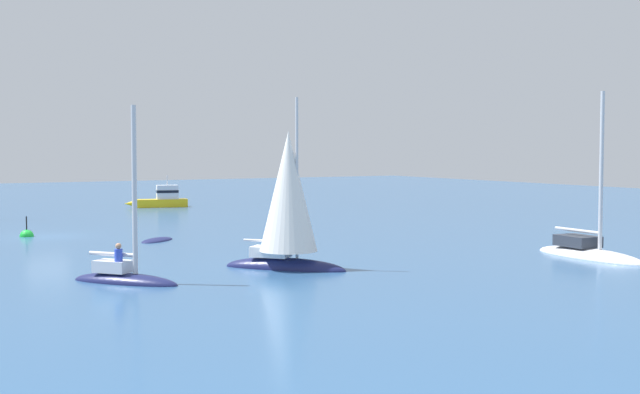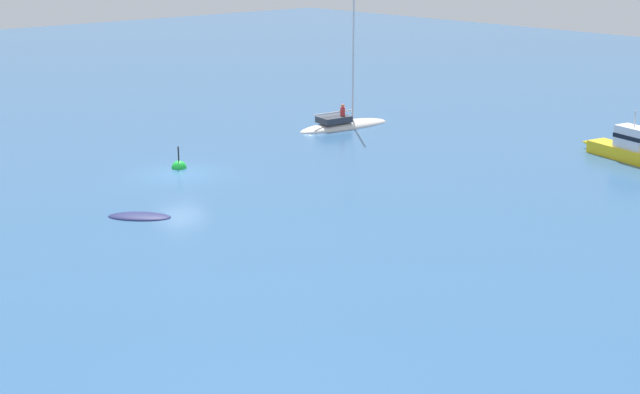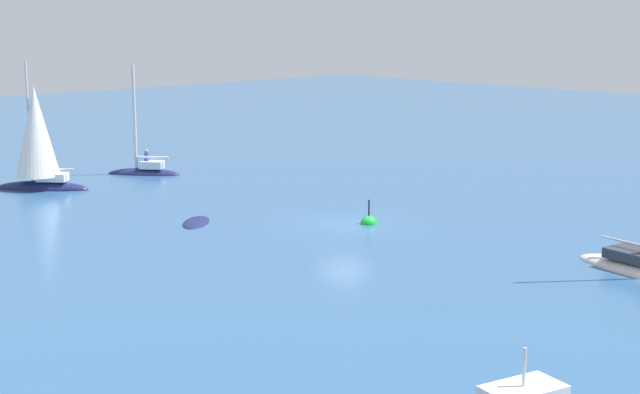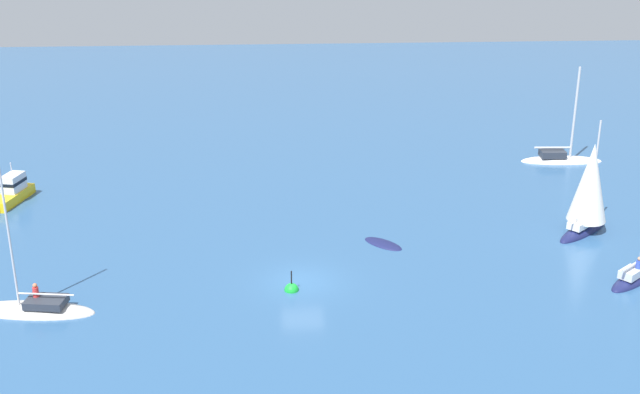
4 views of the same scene
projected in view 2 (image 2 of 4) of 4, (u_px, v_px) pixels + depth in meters
ground_plane at (179, 174)px, 46.01m from camera, size 160.00×160.00×0.00m
tender at (140, 217)px, 38.94m from camera, size 2.90×2.99×0.33m
motor_cruiser at (625, 146)px, 48.94m from camera, size 2.38×5.65×2.89m
ketch_2 at (343, 125)px, 57.32m from camera, size 7.17×2.99×10.06m
channel_buoy at (179, 168)px, 47.19m from camera, size 0.84×0.84×1.64m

